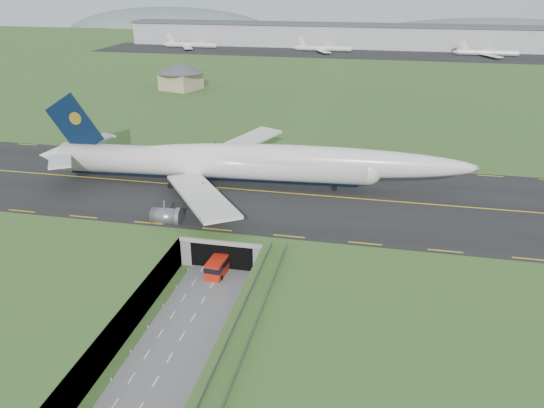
# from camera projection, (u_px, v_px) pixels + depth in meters

# --- Properties ---
(ground) EXTENTS (900.00, 900.00, 0.00)m
(ground) POSITION_uv_depth(u_px,v_px,m) (209.00, 292.00, 92.44)
(ground) COLOR #395923
(ground) RESTS_ON ground
(airfield_deck) EXTENTS (800.00, 800.00, 6.00)m
(airfield_deck) POSITION_uv_depth(u_px,v_px,m) (208.00, 277.00, 91.25)
(airfield_deck) COLOR gray
(airfield_deck) RESTS_ON ground
(trench_road) EXTENTS (12.00, 75.00, 0.20)m
(trench_road) POSITION_uv_depth(u_px,v_px,m) (194.00, 316.00, 85.66)
(trench_road) COLOR slate
(trench_road) RESTS_ON ground
(taxiway) EXTENTS (800.00, 44.00, 0.18)m
(taxiway) POSITION_uv_depth(u_px,v_px,m) (253.00, 191.00, 119.69)
(taxiway) COLOR black
(taxiway) RESTS_ON airfield_deck
(tunnel_portal) EXTENTS (17.00, 22.30, 6.00)m
(tunnel_portal) POSITION_uv_depth(u_px,v_px,m) (234.00, 233.00, 106.14)
(tunnel_portal) COLOR gray
(tunnel_portal) RESTS_ON ground
(guideway) EXTENTS (3.00, 53.00, 7.05)m
(guideway) POSITION_uv_depth(u_px,v_px,m) (241.00, 344.00, 71.08)
(guideway) COLOR #A8A8A3
(guideway) RESTS_ON ground
(jumbo_jet) EXTENTS (101.48, 63.89, 21.18)m
(jumbo_jet) POSITION_uv_depth(u_px,v_px,m) (242.00, 163.00, 120.02)
(jumbo_jet) COLOR silver
(jumbo_jet) RESTS_ON ground
(shuttle_tram) EXTENTS (3.48, 8.01, 3.19)m
(shuttle_tram) POSITION_uv_depth(u_px,v_px,m) (219.00, 264.00, 97.78)
(shuttle_tram) COLOR red
(shuttle_tram) RESTS_ON ground
(service_building) EXTENTS (25.53, 25.53, 11.02)m
(service_building) POSITION_uv_depth(u_px,v_px,m) (181.00, 74.00, 224.16)
(service_building) COLOR tan
(service_building) RESTS_ON ground
(cargo_terminal) EXTENTS (320.00, 67.00, 15.60)m
(cargo_terminal) POSITION_uv_depth(u_px,v_px,m) (347.00, 35.00, 356.02)
(cargo_terminal) COLOR #B2B2B2
(cargo_terminal) RESTS_ON ground
(distant_hills) EXTENTS (700.00, 91.00, 60.00)m
(distant_hills) POSITION_uv_depth(u_px,v_px,m) (431.00, 43.00, 468.29)
(distant_hills) COLOR #566761
(distant_hills) RESTS_ON ground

